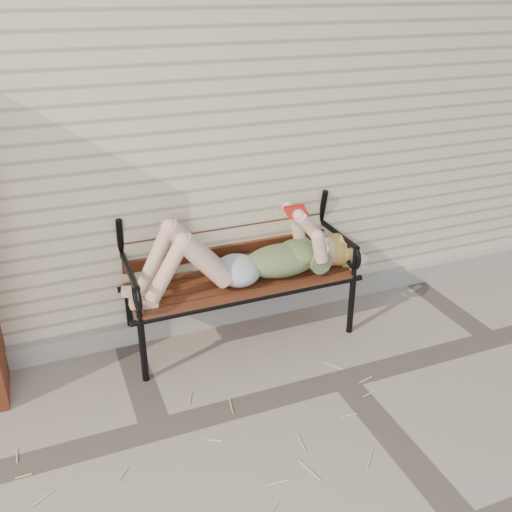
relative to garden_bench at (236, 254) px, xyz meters
name	(u,v)px	position (x,y,z in m)	size (l,w,h in m)	color
ground	(343,379)	(0.44, -0.83, -0.63)	(80.00, 80.00, 0.00)	gray
house_wall	(201,80)	(0.44, 2.17, 0.87)	(8.00, 4.00, 3.00)	beige
foundation_strip	(283,301)	(0.44, 0.14, -0.56)	(8.00, 0.10, 0.15)	#A59F95
garden_bench	(236,254)	(0.00, 0.00, 0.00)	(1.75, 0.70, 1.13)	black
reading_woman	(245,256)	(0.01, -0.14, 0.04)	(1.65, 0.37, 0.52)	#0B444F
straw_scatter	(209,498)	(-0.68, -1.42, -0.63)	(2.93, 1.72, 0.01)	#C2BA5E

